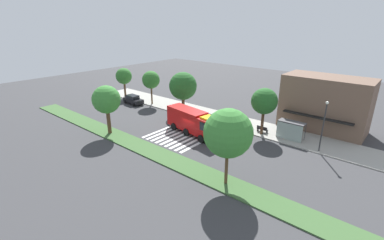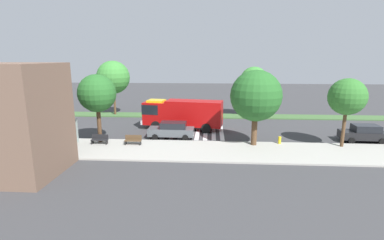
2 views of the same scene
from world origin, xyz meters
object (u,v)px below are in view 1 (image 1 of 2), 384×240
at_px(bench_near_shelter, 262,129).
at_px(bus_stop_shelter, 290,127).
at_px(bench_west_of_shelter, 242,124).
at_px(street_lamp, 324,123).
at_px(parked_car_west, 133,100).
at_px(sidewalk_tree_far_west, 124,76).
at_px(fire_truck, 194,122).
at_px(sidewalk_tree_center, 183,86).
at_px(median_tree_far_west, 106,100).
at_px(median_tree_west, 228,133).
at_px(sidewalk_tree_west, 151,80).
at_px(parked_car_mid, 214,122).
at_px(sidewalk_tree_east, 264,101).
at_px(fire_hydrant, 171,108).

bearing_deg(bench_near_shelter, bus_stop_shelter, 0.51).
distance_m(bench_west_of_shelter, street_lamp, 12.06).
xyz_separation_m(bus_stop_shelter, street_lamp, (4.24, -1.12, 2.03)).
height_order(parked_car_west, sidewalk_tree_far_west, sidewalk_tree_far_west).
xyz_separation_m(fire_truck, parked_car_west, (-18.95, 3.96, -1.07)).
xyz_separation_m(bus_stop_shelter, sidewalk_tree_center, (-18.88, -0.72, 2.97)).
height_order(bench_near_shelter, sidewalk_tree_far_west, sidewalk_tree_far_west).
bearing_deg(bench_near_shelter, median_tree_far_west, -138.87).
height_order(parked_car_west, median_tree_far_west, median_tree_far_west).
bearing_deg(bus_stop_shelter, median_tree_far_west, -144.78).
relative_size(sidewalk_tree_far_west, median_tree_west, 0.78).
bearing_deg(sidewalk_tree_west, bus_stop_shelter, 1.52).
bearing_deg(parked_car_mid, bench_west_of_shelter, 41.07).
distance_m(sidewalk_tree_center, sidewalk_tree_east, 15.10).
bearing_deg(street_lamp, fire_truck, -159.53).
relative_size(fire_truck, median_tree_far_west, 1.39).
bearing_deg(sidewalk_tree_west, fire_hydrant, -5.05).
distance_m(parked_car_west, bus_stop_shelter, 30.28).
bearing_deg(median_tree_west, sidewalk_tree_west, 152.31).
bearing_deg(sidewalk_tree_center, fire_truck, -38.63).
distance_m(parked_car_west, median_tree_west, 32.04).
xyz_separation_m(parked_car_mid, bench_near_shelter, (6.66, 2.88, -0.30)).
height_order(bench_west_of_shelter, median_tree_far_west, median_tree_far_west).
relative_size(bus_stop_shelter, median_tree_far_west, 0.50).
distance_m(parked_car_mid, street_lamp, 15.31).
relative_size(street_lamp, sidewalk_tree_far_west, 1.06).
distance_m(bench_west_of_shelter, fire_hydrant, 14.19).
bearing_deg(sidewalk_tree_far_west, sidewalk_tree_east, -0.00).
height_order(parked_car_west, bench_near_shelter, parked_car_west).
bearing_deg(street_lamp, bench_near_shelter, 172.50).
distance_m(parked_car_mid, sidewalk_tree_far_west, 25.29).
height_order(median_tree_far_west, fire_hydrant, median_tree_far_west).
height_order(bench_west_of_shelter, sidewalk_tree_east, sidewalk_tree_east).
relative_size(bus_stop_shelter, fire_hydrant, 5.00).
height_order(fire_truck, sidewalk_tree_west, sidewalk_tree_west).
xyz_separation_m(parked_car_mid, fire_hydrant, (-10.77, 1.70, -0.40)).
bearing_deg(bus_stop_shelter, parked_car_mid, -164.68).
relative_size(parked_car_west, sidewalk_tree_east, 0.66).
xyz_separation_m(parked_car_west, street_lamp, (34.37, 1.80, 3.02)).
distance_m(parked_car_west, bench_near_shelter, 26.29).
xyz_separation_m(street_lamp, fire_hydrant, (-25.68, -0.10, -3.42)).
bearing_deg(sidewalk_tree_center, fire_hydrant, -168.94).
bearing_deg(street_lamp, parked_car_west, -177.01).
relative_size(bench_near_shelter, sidewalk_tree_far_west, 0.26).
xyz_separation_m(sidewalk_tree_west, fire_hydrant, (5.66, -0.50, -4.35)).
height_order(parked_car_west, bench_west_of_shelter, parked_car_west).
distance_m(fire_truck, sidewalk_tree_west, 17.31).
xyz_separation_m(sidewalk_tree_far_west, sidewalk_tree_east, (31.83, -0.00, 0.49)).
height_order(sidewalk_tree_west, median_tree_west, median_tree_west).
height_order(median_tree_west, fire_hydrant, median_tree_west).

